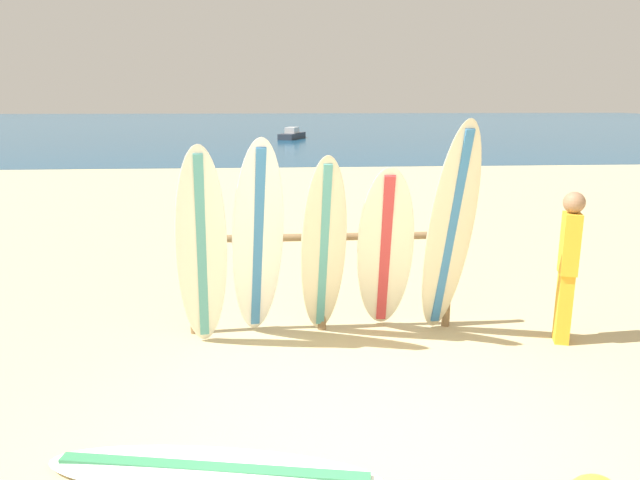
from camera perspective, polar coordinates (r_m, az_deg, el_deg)
The scene contains 11 objects.
ground_plane at distance 4.41m, azimuth 4.47°, elevation -20.51°, with size 120.00×120.00×0.00m, color #CCB784.
ocean_water at distance 61.66m, azimuth -3.77°, elevation 11.24°, with size 120.00×80.00×0.01m, color navy.
surfboard_rack at distance 6.29m, azimuth 0.20°, elevation -2.13°, with size 2.86×0.09×1.19m.
surfboard_leaning_far_left at distance 5.84m, azimuth -11.42°, elevation -0.88°, with size 0.58×0.59×2.08m.
surfboard_leaning_left at distance 5.86m, azimuth -6.07°, elevation -0.27°, with size 0.65×0.97×2.15m.
surfboard_leaning_center_left at distance 5.98m, azimuth 0.33°, elevation -0.83°, with size 0.51×0.68×1.97m.
surfboard_leaning_center at distance 6.05m, azimuth 6.31°, elevation -1.19°, with size 0.67×0.97×1.88m.
surfboard_leaning_center_right at distance 6.09m, azimuth 12.48°, elevation 0.75°, with size 0.58×0.79×2.31m.
surfboard_lying_on_sand at distance 4.30m, azimuth -10.39°, elevation -21.18°, with size 2.37×0.97×0.08m.
beachgoer_standing at distance 6.45m, azimuth 22.92°, elevation -1.91°, with size 0.23×0.29×1.58m.
small_boat_offshore at distance 37.51m, azimuth -2.73°, elevation 10.16°, with size 1.84×3.16×0.71m.
Camera 1 is at (-0.59, -3.61, 2.47)m, focal length 33.02 mm.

